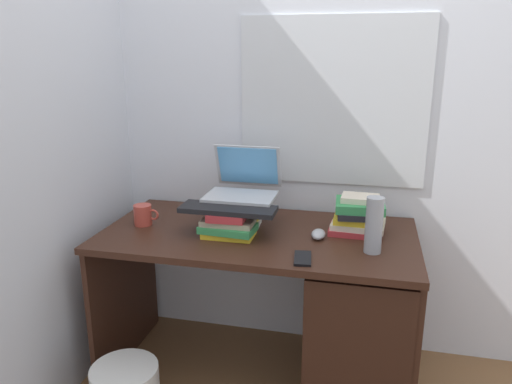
{
  "coord_description": "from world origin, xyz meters",
  "views": [
    {
      "loc": [
        0.46,
        -2.01,
        1.52
      ],
      "look_at": [
        -0.02,
        0.03,
        0.92
      ],
      "focal_mm": 34.16,
      "sensor_mm": 36.0,
      "label": 1
    }
  ],
  "objects_px": {
    "book_stack_side": "(358,215)",
    "water_bottle": "(374,225)",
    "laptop": "(244,183)",
    "desk": "(334,310)",
    "computer_mouse": "(318,234)",
    "book_stack_tall": "(242,211)",
    "cell_phone": "(303,258)",
    "mug": "(143,215)",
    "keyboard": "(228,209)",
    "book_stack_keyboard_riser": "(228,225)"
  },
  "relations": [
    {
      "from": "keyboard",
      "to": "cell_phone",
      "type": "relative_size",
      "value": 3.09
    },
    {
      "from": "book_stack_side",
      "to": "water_bottle",
      "type": "relative_size",
      "value": 1.08
    },
    {
      "from": "book_stack_side",
      "to": "laptop",
      "type": "distance_m",
      "value": 0.54
    },
    {
      "from": "keyboard",
      "to": "cell_phone",
      "type": "bearing_deg",
      "value": -26.38
    },
    {
      "from": "computer_mouse",
      "to": "water_bottle",
      "type": "bearing_deg",
      "value": -24.78
    },
    {
      "from": "computer_mouse",
      "to": "mug",
      "type": "bearing_deg",
      "value": -179.03
    },
    {
      "from": "laptop",
      "to": "water_bottle",
      "type": "height_order",
      "value": "laptop"
    },
    {
      "from": "book_stack_keyboard_riser",
      "to": "mug",
      "type": "relative_size",
      "value": 2.04
    },
    {
      "from": "book_stack_tall",
      "to": "laptop",
      "type": "bearing_deg",
      "value": 94.79
    },
    {
      "from": "book_stack_keyboard_riser",
      "to": "laptop",
      "type": "xyz_separation_m",
      "value": [
        0.02,
        0.21,
        0.13
      ]
    },
    {
      "from": "book_stack_side",
      "to": "cell_phone",
      "type": "distance_m",
      "value": 0.41
    },
    {
      "from": "water_bottle",
      "to": "cell_phone",
      "type": "xyz_separation_m",
      "value": [
        -0.26,
        -0.14,
        -0.11
      ]
    },
    {
      "from": "computer_mouse",
      "to": "mug",
      "type": "height_order",
      "value": "mug"
    },
    {
      "from": "book_stack_keyboard_riser",
      "to": "water_bottle",
      "type": "relative_size",
      "value": 1.07
    },
    {
      "from": "desk",
      "to": "book_stack_keyboard_riser",
      "type": "relative_size",
      "value": 5.66
    },
    {
      "from": "book_stack_side",
      "to": "water_bottle",
      "type": "bearing_deg",
      "value": -72.3
    },
    {
      "from": "book_stack_tall",
      "to": "computer_mouse",
      "type": "distance_m",
      "value": 0.38
    },
    {
      "from": "book_stack_tall",
      "to": "keyboard",
      "type": "xyz_separation_m",
      "value": [
        -0.02,
        -0.14,
        0.05
      ]
    },
    {
      "from": "keyboard",
      "to": "mug",
      "type": "height_order",
      "value": "keyboard"
    },
    {
      "from": "book_stack_keyboard_riser",
      "to": "keyboard",
      "type": "distance_m",
      "value": 0.07
    },
    {
      "from": "book_stack_side",
      "to": "computer_mouse",
      "type": "relative_size",
      "value": 2.41
    },
    {
      "from": "book_stack_side",
      "to": "cell_phone",
      "type": "bearing_deg",
      "value": -118.99
    },
    {
      "from": "laptop",
      "to": "computer_mouse",
      "type": "height_order",
      "value": "laptop"
    },
    {
      "from": "keyboard",
      "to": "book_stack_keyboard_riser",
      "type": "bearing_deg",
      "value": -83.5
    },
    {
      "from": "book_stack_keyboard_riser",
      "to": "book_stack_side",
      "type": "relative_size",
      "value": 0.99
    },
    {
      "from": "laptop",
      "to": "keyboard",
      "type": "xyz_separation_m",
      "value": [
        -0.02,
        -0.21,
        -0.06
      ]
    },
    {
      "from": "book_stack_side",
      "to": "mug",
      "type": "height_order",
      "value": "book_stack_side"
    },
    {
      "from": "book_stack_side",
      "to": "laptop",
      "type": "bearing_deg",
      "value": 176.42
    },
    {
      "from": "book_stack_tall",
      "to": "book_stack_side",
      "type": "height_order",
      "value": "book_stack_side"
    },
    {
      "from": "desk",
      "to": "computer_mouse",
      "type": "relative_size",
      "value": 13.48
    },
    {
      "from": "desk",
      "to": "laptop",
      "type": "distance_m",
      "value": 0.71
    },
    {
      "from": "book_stack_tall",
      "to": "laptop",
      "type": "distance_m",
      "value": 0.13
    },
    {
      "from": "water_bottle",
      "to": "cell_phone",
      "type": "height_order",
      "value": "water_bottle"
    },
    {
      "from": "laptop",
      "to": "mug",
      "type": "distance_m",
      "value": 0.49
    },
    {
      "from": "cell_phone",
      "to": "computer_mouse",
      "type": "bearing_deg",
      "value": 75.2
    },
    {
      "from": "book_stack_tall",
      "to": "mug",
      "type": "distance_m",
      "value": 0.46
    },
    {
      "from": "book_stack_keyboard_riser",
      "to": "computer_mouse",
      "type": "bearing_deg",
      "value": 10.02
    },
    {
      "from": "mug",
      "to": "book_stack_keyboard_riser",
      "type": "bearing_deg",
      "value": -7.26
    },
    {
      "from": "book_stack_tall",
      "to": "water_bottle",
      "type": "xyz_separation_m",
      "value": [
        0.6,
        -0.18,
        0.04
      ]
    },
    {
      "from": "mug",
      "to": "desk",
      "type": "bearing_deg",
      "value": -0.14
    },
    {
      "from": "computer_mouse",
      "to": "water_bottle",
      "type": "distance_m",
      "value": 0.27
    },
    {
      "from": "keyboard",
      "to": "water_bottle",
      "type": "bearing_deg",
      "value": -3.39
    },
    {
      "from": "mug",
      "to": "water_bottle",
      "type": "relative_size",
      "value": 0.52
    },
    {
      "from": "keyboard",
      "to": "computer_mouse",
      "type": "height_order",
      "value": "keyboard"
    },
    {
      "from": "book_stack_side",
      "to": "book_stack_tall",
      "type": "bearing_deg",
      "value": -176.51
    },
    {
      "from": "book_stack_keyboard_riser",
      "to": "mug",
      "type": "distance_m",
      "value": 0.43
    },
    {
      "from": "book_stack_keyboard_riser",
      "to": "mug",
      "type": "height_order",
      "value": "book_stack_keyboard_riser"
    },
    {
      "from": "laptop",
      "to": "keyboard",
      "type": "height_order",
      "value": "laptop"
    },
    {
      "from": "mug",
      "to": "water_bottle",
      "type": "xyz_separation_m",
      "value": [
        1.05,
        -0.09,
        0.07
      ]
    },
    {
      "from": "book_stack_keyboard_riser",
      "to": "laptop",
      "type": "height_order",
      "value": "laptop"
    }
  ]
}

